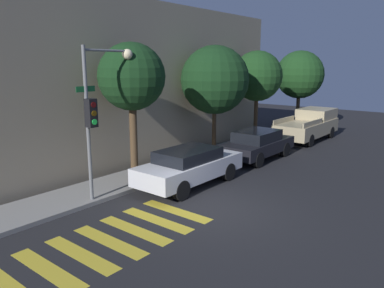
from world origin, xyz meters
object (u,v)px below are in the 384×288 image
object	(u,v)px
tree_near_corner	(132,78)
tree_far_end	(257,76)
sedan_near_corner	(190,166)
traffic_light_pole	(99,101)
sedan_middle	(258,144)
tree_behind_truck	(300,75)
tree_midblock	(215,80)
pickup_truck	(309,125)

from	to	relation	value
tree_near_corner	tree_far_end	xyz separation A→B (m)	(9.53, 0.00, -0.19)
sedan_near_corner	tree_far_end	xyz separation A→B (m)	(8.63, 2.10, 3.08)
tree_near_corner	sedan_near_corner	bearing A→B (deg)	-66.89
tree_near_corner	tree_far_end	world-z (taller)	tree_near_corner
traffic_light_pole	sedan_middle	world-z (taller)	traffic_light_pole
sedan_near_corner	tree_near_corner	world-z (taller)	tree_near_corner
tree_near_corner	tree_behind_truck	world-z (taller)	tree_behind_truck
traffic_light_pole	sedan_near_corner	world-z (taller)	traffic_light_pole
traffic_light_pole	tree_midblock	size ratio (longest dim) A/B	0.94
tree_midblock	tree_behind_truck	world-z (taller)	tree_behind_truck
pickup_truck	tree_far_end	xyz separation A→B (m)	(-2.85, 2.10, 2.94)
sedan_near_corner	sedan_middle	distance (m)	5.18
sedan_middle	tree_behind_truck	world-z (taller)	tree_behind_truck
sedan_middle	tree_far_end	xyz separation A→B (m)	(3.45, 2.10, 3.10)
sedan_middle	tree_behind_truck	xyz separation A→B (m)	(9.38, 2.10, 3.05)
sedan_middle	tree_near_corner	bearing A→B (deg)	160.96
pickup_truck	tree_midblock	bearing A→B (deg)	163.33
tree_midblock	tree_far_end	size ratio (longest dim) A/B	1.03
sedan_middle	pickup_truck	distance (m)	6.31
tree_midblock	sedan_middle	bearing A→B (deg)	-71.51
sedan_near_corner	sedan_middle	xyz separation A→B (m)	(5.18, 0.00, -0.02)
traffic_light_pole	tree_midblock	bearing A→B (deg)	6.27
tree_midblock	tree_near_corner	bearing A→B (deg)	-180.00
tree_near_corner	tree_behind_truck	xyz separation A→B (m)	(15.46, 0.00, -0.24)
tree_behind_truck	tree_near_corner	bearing A→B (deg)	180.00
tree_near_corner	pickup_truck	bearing A→B (deg)	-9.62
sedan_middle	tree_midblock	xyz separation A→B (m)	(-0.70, 2.10, 3.02)
tree_far_end	sedan_near_corner	bearing A→B (deg)	-166.34
sedan_near_corner	tree_midblock	world-z (taller)	tree_midblock
pickup_truck	tree_far_end	size ratio (longest dim) A/B	1.01
traffic_light_pole	tree_behind_truck	bearing A→B (deg)	2.69
sedan_near_corner	tree_midblock	bearing A→B (deg)	25.09
tree_midblock	pickup_truck	bearing A→B (deg)	-16.67
pickup_truck	tree_behind_truck	bearing A→B (deg)	34.33
sedan_near_corner	tree_behind_truck	world-z (taller)	tree_behind_truck
sedan_middle	tree_near_corner	world-z (taller)	tree_near_corner
tree_midblock	tree_far_end	distance (m)	4.15
traffic_light_pole	tree_far_end	distance (m)	11.74
sedan_near_corner	pickup_truck	bearing A→B (deg)	0.00
tree_near_corner	tree_behind_truck	distance (m)	15.46
traffic_light_pole	tree_far_end	world-z (taller)	tree_far_end
sedan_middle	tree_far_end	distance (m)	5.09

